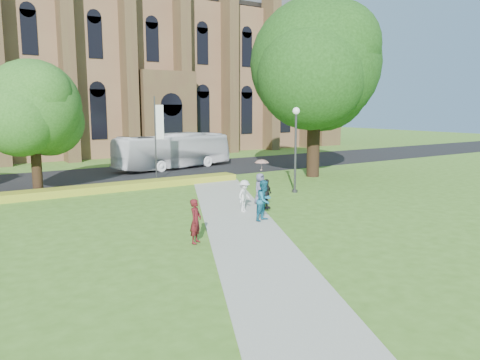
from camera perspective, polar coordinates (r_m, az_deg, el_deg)
ground at (r=19.80m, az=1.94°, el=-6.51°), size 160.00×160.00×0.00m
road at (r=37.64m, az=-15.79°, el=0.55°), size 160.00×10.00×0.02m
footpath at (r=20.59m, az=0.34°, el=-5.84°), size 15.58×28.54×0.04m
flower_hedge at (r=30.60m, az=-15.57°, el=-0.90°), size 18.00×1.40×0.45m
cathedral at (r=59.69m, az=-12.72°, el=16.13°), size 52.60×18.25×28.00m
streetlamp at (r=28.88m, az=6.80°, el=4.94°), size 0.44×0.44×5.24m
large_tree at (r=35.95m, az=9.16°, el=13.75°), size 9.60×9.60×13.20m
street_tree_1 at (r=30.53m, az=-23.96°, el=8.08°), size 5.60×5.60×8.05m
banner_pole_0 at (r=33.53m, az=-10.10°, el=5.57°), size 0.70×0.10×6.00m
tour_coach at (r=40.54m, az=-8.11°, el=3.53°), size 11.07×4.55×3.00m
pedestrian_0 at (r=18.15m, az=-5.43°, el=-5.01°), size 0.75×0.72×1.73m
pedestrian_1 at (r=21.63m, az=2.98°, el=-2.49°), size 1.11×0.99×1.90m
pedestrian_2 at (r=23.43m, az=0.53°, el=-1.95°), size 1.20×1.04×1.61m
pedestrian_3 at (r=24.19m, az=3.21°, el=-1.70°), size 0.98×0.68×1.55m
pedestrian_4 at (r=25.30m, az=2.45°, el=-1.06°), size 0.95×0.78×1.69m
parasol at (r=25.31m, az=2.67°, el=1.60°), size 0.94×0.94×0.64m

